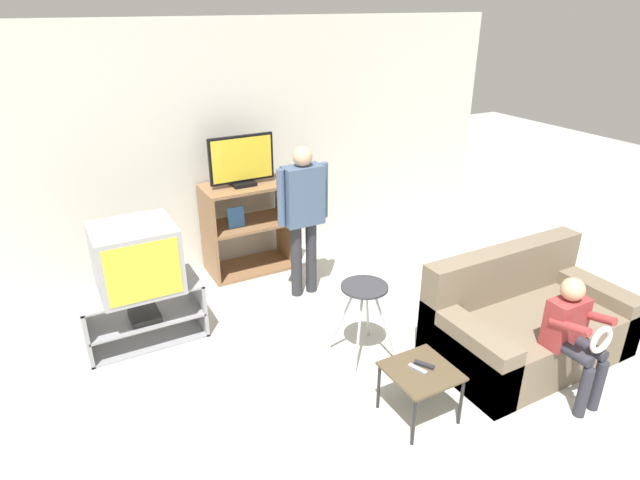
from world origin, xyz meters
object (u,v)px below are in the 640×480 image
tv_stand (144,314)px  person_standing_adult (303,208)px  television_main (136,258)px  remote_control_black (424,365)px  remote_control_white (418,369)px  television_flat (242,162)px  person_seated_child (574,331)px  media_shelf (249,227)px  snack_table (421,375)px  couch (525,323)px  folding_stool (364,298)px

tv_stand → person_standing_adult: person_standing_adult is taller
television_main → remote_control_black: size_ratio=4.54×
remote_control_white → television_flat: bearing=75.1°
television_flat → remote_control_black: bearing=-84.4°
person_standing_adult → person_seated_child: bearing=-66.5°
remote_control_black → person_seated_child: 1.13m
media_shelf → snack_table: size_ratio=2.14×
television_main → person_standing_adult: (1.58, 0.06, 0.13)m
media_shelf → person_seated_child: (1.28, -3.08, 0.06)m
media_shelf → snack_table: media_shelf is taller
person_seated_child → television_main: bearing=139.0°
television_main → couch: size_ratio=0.40×
folding_stool → remote_control_black: (-0.00, -0.79, -0.13)m
media_shelf → remote_control_black: media_shelf is taller
remote_control_black → television_flat: bearing=63.8°
television_flat → folding_stool: 2.05m
television_main → remote_control_black: television_main is taller
television_main → remote_control_white: television_main is taller
television_main → remote_control_black: bearing=-50.8°
media_shelf → remote_control_white: bearing=-86.7°
television_flat → person_standing_adult: size_ratio=0.45×
television_main → couch: bearing=-32.1°
tv_stand → remote_control_black: tv_stand is taller
folding_stool → couch: couch is taller
remote_control_black → couch: couch is taller
tv_stand → snack_table: tv_stand is taller
tv_stand → media_shelf: media_shelf is taller
remote_control_white → person_seated_child: bearing=-36.2°
tv_stand → media_shelf: bearing=32.0°
tv_stand → person_standing_adult: bearing=1.9°
television_main → person_seated_child: (2.59, -2.25, -0.23)m
tv_stand → remote_control_white: size_ratio=6.91×
couch → person_standing_adult: (-1.16, 1.78, 0.64)m
snack_table → person_standing_adult: (0.09, 1.98, 0.56)m
media_shelf → remote_control_black: size_ratio=6.82×
remote_control_black → person_standing_adult: 2.01m
media_shelf → person_seated_child: size_ratio=1.03×
remote_control_black → person_seated_child: bearing=-50.9°
television_flat → tv_stand: bearing=-147.8°
tv_stand → television_flat: television_flat is taller
remote_control_black → person_seated_child: size_ratio=0.15×
remote_control_white → person_seated_child: (1.13, -0.35, 0.15)m
television_main → person_standing_adult: size_ratio=0.43×
television_flat → snack_table: size_ratio=1.50×
television_flat → snack_table: 2.87m
remote_control_white → tv_stand: bearing=108.6°
media_shelf → remote_control_black: bearing=-85.2°
folding_stool → snack_table: bearing=-93.4°
television_main → remote_control_white: size_ratio=4.54×
person_seated_child → person_standing_adult: bearing=113.5°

